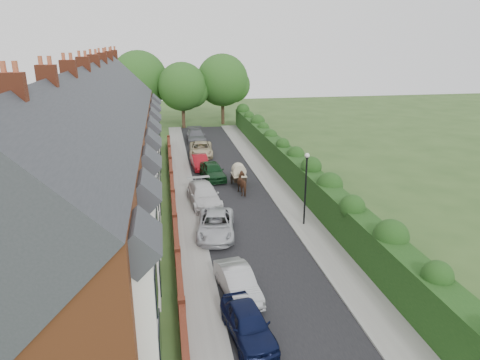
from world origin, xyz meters
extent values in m
plane|color=#2D4C1E|center=(0.00, 0.00, 0.00)|extent=(140.00, 140.00, 0.00)
cube|color=black|center=(-0.50, 11.00, 0.01)|extent=(6.00, 58.00, 0.02)
cube|color=gray|center=(3.60, 11.00, 0.06)|extent=(2.20, 58.00, 0.12)
cube|color=gray|center=(-4.35, 11.00, 0.06)|extent=(1.70, 58.00, 0.12)
cube|color=gray|center=(2.55, 11.00, 0.07)|extent=(0.18, 58.00, 0.13)
cube|color=gray|center=(-3.55, 11.00, 0.07)|extent=(0.18, 58.00, 0.13)
cube|color=#133410|center=(5.40, 11.00, 1.25)|extent=(1.50, 58.00, 2.50)
cube|color=brown|center=(-11.00, 10.00, 3.25)|extent=(8.00, 40.00, 6.50)
cube|color=#2B2D33|center=(-11.00, 10.00, 6.50)|extent=(8.00, 40.20, 8.00)
cube|color=silver|center=(-6.65, -8.10, 2.60)|extent=(0.70, 2.40, 5.20)
cube|color=black|center=(-6.28, -8.10, 1.40)|extent=(0.06, 1.80, 1.60)
cube|color=black|center=(-6.28, -8.10, 3.80)|extent=(0.06, 1.80, 1.60)
cube|color=#2B2D33|center=(-6.80, -8.10, 5.60)|extent=(1.70, 2.60, 1.70)
cube|color=#3F2D2D|center=(-6.96, -6.00, 1.05)|extent=(0.08, 0.90, 2.10)
cube|color=silver|center=(-6.95, -6.10, 4.40)|extent=(0.12, 1.20, 1.60)
cube|color=silver|center=(-6.65, -3.10, 2.60)|extent=(0.70, 2.40, 5.20)
cube|color=black|center=(-6.28, -3.10, 1.40)|extent=(0.06, 1.80, 1.60)
cube|color=black|center=(-6.28, -3.10, 3.80)|extent=(0.06, 1.80, 1.60)
cube|color=#2B2D33|center=(-6.80, -3.10, 5.60)|extent=(1.70, 2.60, 1.70)
cube|color=#3F2D2D|center=(-6.96, -1.00, 1.05)|extent=(0.08, 0.90, 2.10)
cube|color=silver|center=(-6.95, -1.10, 4.40)|extent=(0.12, 1.20, 1.60)
cube|color=silver|center=(-6.65, 1.90, 2.60)|extent=(0.70, 2.40, 5.20)
cube|color=black|center=(-6.28, 1.90, 1.40)|extent=(0.06, 1.80, 1.60)
cube|color=black|center=(-6.28, 1.90, 3.80)|extent=(0.06, 1.80, 1.60)
cube|color=#2B2D33|center=(-6.80, 1.90, 5.60)|extent=(1.70, 2.60, 1.70)
cube|color=#3F2D2D|center=(-6.96, 4.00, 1.05)|extent=(0.08, 0.90, 2.10)
cube|color=silver|center=(-6.95, 3.90, 4.40)|extent=(0.12, 1.20, 1.60)
cube|color=silver|center=(-6.65, 6.90, 2.60)|extent=(0.70, 2.40, 5.20)
cube|color=black|center=(-6.28, 6.90, 1.40)|extent=(0.06, 1.80, 1.60)
cube|color=black|center=(-6.28, 6.90, 3.80)|extent=(0.06, 1.80, 1.60)
cube|color=#2B2D33|center=(-6.80, 6.90, 5.60)|extent=(1.70, 2.60, 1.70)
cube|color=#3F2D2D|center=(-6.96, 9.00, 1.05)|extent=(0.08, 0.90, 2.10)
cube|color=silver|center=(-6.95, 8.90, 4.40)|extent=(0.12, 1.20, 1.60)
cube|color=silver|center=(-6.65, 11.90, 2.60)|extent=(0.70, 2.40, 5.20)
cube|color=black|center=(-6.28, 11.90, 1.40)|extent=(0.06, 1.80, 1.60)
cube|color=black|center=(-6.28, 11.90, 3.80)|extent=(0.06, 1.80, 1.60)
cube|color=#2B2D33|center=(-6.80, 11.90, 5.60)|extent=(1.70, 2.60, 1.70)
cube|color=#3F2D2D|center=(-6.96, 14.00, 1.05)|extent=(0.08, 0.90, 2.10)
cube|color=silver|center=(-6.95, 13.90, 4.40)|extent=(0.12, 1.20, 1.60)
cube|color=silver|center=(-6.65, 16.90, 2.60)|extent=(0.70, 2.40, 5.20)
cube|color=black|center=(-6.28, 16.90, 1.40)|extent=(0.06, 1.80, 1.60)
cube|color=black|center=(-6.28, 16.90, 3.80)|extent=(0.06, 1.80, 1.60)
cube|color=#2B2D33|center=(-6.80, 16.90, 5.60)|extent=(1.70, 2.60, 1.70)
cube|color=#3F2D2D|center=(-6.96, 19.00, 1.05)|extent=(0.08, 0.90, 2.10)
cube|color=silver|center=(-6.95, 18.90, 4.40)|extent=(0.12, 1.20, 1.60)
cube|color=silver|center=(-6.65, 21.90, 2.60)|extent=(0.70, 2.40, 5.20)
cube|color=black|center=(-6.28, 21.90, 1.40)|extent=(0.06, 1.80, 1.60)
cube|color=black|center=(-6.28, 21.90, 3.80)|extent=(0.06, 1.80, 1.60)
cube|color=#2B2D33|center=(-6.80, 21.90, 5.60)|extent=(1.70, 2.60, 1.70)
cube|color=#3F2D2D|center=(-6.96, 24.00, 1.05)|extent=(0.08, 0.90, 2.10)
cube|color=silver|center=(-6.95, 23.90, 4.40)|extent=(0.12, 1.20, 1.60)
cube|color=silver|center=(-6.65, 26.90, 2.60)|extent=(0.70, 2.40, 5.20)
cube|color=black|center=(-6.28, 26.90, 1.40)|extent=(0.06, 1.80, 1.60)
cube|color=black|center=(-6.28, 26.90, 3.80)|extent=(0.06, 1.80, 1.60)
cube|color=#2B2D33|center=(-6.80, 26.90, 5.60)|extent=(1.70, 2.60, 1.70)
cube|color=#3F2D2D|center=(-6.96, 29.00, 1.05)|extent=(0.08, 0.90, 2.10)
cube|color=silver|center=(-6.95, 28.90, 4.40)|extent=(0.12, 1.20, 1.60)
cube|color=brown|center=(-11.00, -5.00, 10.30)|extent=(0.90, 0.50, 1.60)
cylinder|color=#A85132|center=(-11.20, -5.00, 11.25)|extent=(0.20, 0.20, 0.50)
cylinder|color=#A85132|center=(-10.80, -5.00, 11.25)|extent=(0.20, 0.20, 0.50)
cube|color=brown|center=(-11.00, 0.00, 10.30)|extent=(0.90, 0.50, 1.60)
cylinder|color=#A85132|center=(-11.20, 0.00, 11.25)|extent=(0.20, 0.20, 0.50)
cylinder|color=#A85132|center=(-10.80, 0.00, 11.25)|extent=(0.20, 0.20, 0.50)
cube|color=brown|center=(-11.00, 5.00, 10.30)|extent=(0.90, 0.50, 1.60)
cylinder|color=#A85132|center=(-11.20, 5.00, 11.25)|extent=(0.20, 0.20, 0.50)
cylinder|color=#A85132|center=(-10.80, 5.00, 11.25)|extent=(0.20, 0.20, 0.50)
cube|color=brown|center=(-11.00, 10.00, 10.30)|extent=(0.90, 0.50, 1.60)
cylinder|color=#A85132|center=(-11.20, 10.00, 11.25)|extent=(0.20, 0.20, 0.50)
cylinder|color=#A85132|center=(-10.80, 10.00, 11.25)|extent=(0.20, 0.20, 0.50)
cube|color=brown|center=(-11.00, 15.00, 10.30)|extent=(0.90, 0.50, 1.60)
cylinder|color=#A85132|center=(-11.20, 15.00, 11.25)|extent=(0.20, 0.20, 0.50)
cylinder|color=#A85132|center=(-10.80, 15.00, 11.25)|extent=(0.20, 0.20, 0.50)
cube|color=brown|center=(-11.00, 20.00, 10.30)|extent=(0.90, 0.50, 1.60)
cylinder|color=#A85132|center=(-11.20, 20.00, 11.25)|extent=(0.20, 0.20, 0.50)
cylinder|color=#A85132|center=(-10.80, 20.00, 11.25)|extent=(0.20, 0.20, 0.50)
cube|color=brown|center=(-11.00, 25.00, 10.30)|extent=(0.90, 0.50, 1.60)
cylinder|color=#A85132|center=(-11.20, 25.00, 11.25)|extent=(0.20, 0.20, 0.50)
cylinder|color=#A85132|center=(-10.80, 25.00, 11.25)|extent=(0.20, 0.20, 0.50)
cube|color=brown|center=(-11.00, 30.00, 10.30)|extent=(0.90, 0.50, 1.60)
cylinder|color=#A85132|center=(-11.20, 30.00, 11.25)|extent=(0.20, 0.20, 0.50)
cylinder|color=#A85132|center=(-10.80, 30.00, 11.25)|extent=(0.20, 0.20, 0.50)
cube|color=brown|center=(-5.35, -7.50, 0.45)|extent=(0.30, 4.70, 0.90)
cube|color=brown|center=(-5.35, -2.50, 0.45)|extent=(0.30, 4.70, 0.90)
cube|color=brown|center=(-5.35, 2.50, 0.45)|extent=(0.30, 4.70, 0.90)
cube|color=brown|center=(-5.35, 7.50, 0.45)|extent=(0.30, 4.70, 0.90)
cube|color=brown|center=(-5.35, 12.50, 0.45)|extent=(0.30, 4.70, 0.90)
cube|color=brown|center=(-5.35, 17.50, 0.45)|extent=(0.30, 4.70, 0.90)
cube|color=brown|center=(-5.35, 22.50, 0.45)|extent=(0.30, 4.70, 0.90)
cube|color=brown|center=(-5.35, 27.50, 0.45)|extent=(0.30, 4.70, 0.90)
cube|color=brown|center=(-5.35, -5.00, 0.55)|extent=(0.35, 0.35, 1.10)
cube|color=brown|center=(-5.35, 0.00, 0.55)|extent=(0.35, 0.35, 1.10)
cube|color=brown|center=(-5.35, 5.00, 0.55)|extent=(0.35, 0.35, 1.10)
cube|color=brown|center=(-5.35, 10.00, 0.55)|extent=(0.35, 0.35, 1.10)
cube|color=brown|center=(-5.35, 15.00, 0.55)|extent=(0.35, 0.35, 1.10)
cube|color=brown|center=(-5.35, 20.00, 0.55)|extent=(0.35, 0.35, 1.10)
cube|color=brown|center=(-5.35, 25.00, 0.55)|extent=(0.35, 0.35, 1.10)
cube|color=brown|center=(-5.35, 30.00, 0.55)|extent=(0.35, 0.35, 1.10)
cylinder|color=black|center=(3.40, 4.00, 2.40)|extent=(0.12, 0.12, 4.80)
cylinder|color=black|center=(3.40, 4.00, 4.85)|extent=(0.20, 0.20, 0.10)
sphere|color=silver|center=(3.40, 4.00, 5.00)|extent=(0.32, 0.32, 0.32)
cylinder|color=#332316|center=(-3.00, 40.00, 2.38)|extent=(0.50, 0.50, 4.75)
sphere|color=#26501A|center=(-3.00, 40.00, 5.89)|extent=(6.80, 6.80, 6.80)
sphere|color=#26501A|center=(-1.64, 40.30, 5.23)|extent=(4.76, 4.76, 4.76)
cylinder|color=#332316|center=(3.00, 42.00, 2.62)|extent=(0.50, 0.50, 5.25)
sphere|color=#26501A|center=(3.00, 42.00, 6.51)|extent=(7.60, 7.60, 7.60)
sphere|color=#26501A|center=(4.52, 42.30, 5.78)|extent=(5.32, 5.32, 5.32)
cylinder|color=#332316|center=(-9.00, 43.00, 2.75)|extent=(0.50, 0.50, 5.50)
sphere|color=#26501A|center=(-9.00, 43.00, 6.82)|extent=(8.00, 8.00, 8.00)
sphere|color=#26501A|center=(-7.40, 43.30, 6.05)|extent=(5.60, 5.60, 5.60)
imported|color=black|center=(-2.62, -6.76, 0.70)|extent=(2.20, 4.28, 1.39)
imported|color=#9C9DA1|center=(-2.50, -3.47, 0.69)|extent=(2.04, 4.33, 1.37)
imported|color=silver|center=(-2.74, 3.59, 0.71)|extent=(3.07, 5.38, 1.42)
imported|color=silver|center=(-3.00, 9.15, 0.78)|extent=(2.64, 5.55, 1.56)
imported|color=#0F3417|center=(-1.60, 15.42, 0.77)|extent=(2.38, 4.73, 1.55)
imported|color=maroon|center=(-2.48, 18.92, 0.69)|extent=(1.69, 4.25, 1.37)
imported|color=#C8B690|center=(-1.94, 23.80, 0.75)|extent=(2.83, 5.52, 1.49)
imported|color=slate|center=(-1.96, 30.46, 0.80)|extent=(2.24, 5.49, 1.59)
imported|color=#482A1A|center=(0.46, 11.01, 0.88)|extent=(1.29, 2.21, 1.75)
cube|color=black|center=(0.46, 13.22, 0.75)|extent=(1.06, 1.77, 0.44)
cylinder|color=#BCB092|center=(0.46, 13.22, 1.37)|extent=(1.15, 1.10, 1.15)
cube|color=#BCB092|center=(0.46, 13.22, 0.97)|extent=(1.17, 1.81, 0.04)
cylinder|color=black|center=(-0.11, 13.75, 0.40)|extent=(0.07, 0.79, 0.79)
cylinder|color=black|center=(1.04, 13.75, 0.40)|extent=(0.07, 0.79, 0.79)
cylinder|color=black|center=(0.15, 12.25, 0.79)|extent=(0.06, 1.59, 0.06)
cylinder|color=black|center=(0.77, 12.25, 0.79)|extent=(0.06, 1.59, 0.06)
camera|label=1|loc=(-5.64, -21.87, 12.22)|focal=32.00mm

